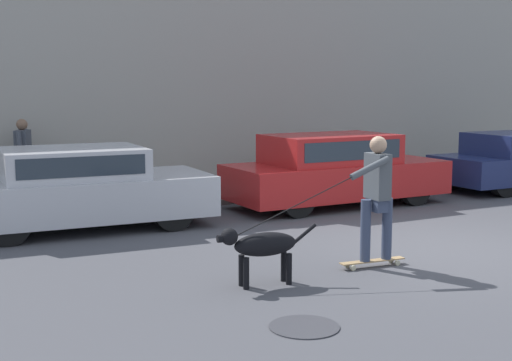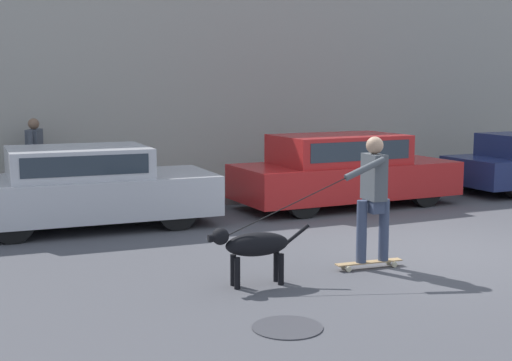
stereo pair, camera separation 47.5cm
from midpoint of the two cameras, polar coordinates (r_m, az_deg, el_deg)
ground_plane at (r=10.41m, az=15.45°, el=-5.38°), size 36.00×36.00×0.00m
back_wall at (r=15.84m, az=0.19°, el=9.17°), size 32.00×0.30×5.38m
sidewalk_curb at (r=15.00m, az=1.93°, el=-0.79°), size 30.00×1.89×0.15m
parked_car_0 at (r=11.75m, az=-12.27°, el=-0.58°), size 4.07×1.90×1.31m
parked_car_1 at (r=13.55m, az=8.03°, el=0.72°), size 4.30×1.78×1.36m
dog at (r=8.22m, az=1.44°, el=-5.25°), size 1.24×0.34×0.71m
skateboarder at (r=9.05m, az=10.80°, el=-1.01°), size 2.50×0.53×1.67m
pedestrian_with_bag at (r=13.98m, az=-16.33°, el=1.98°), size 0.39×0.70×1.51m
manhole_cover at (r=6.98m, az=4.51°, el=-11.65°), size 0.68×0.68×0.01m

